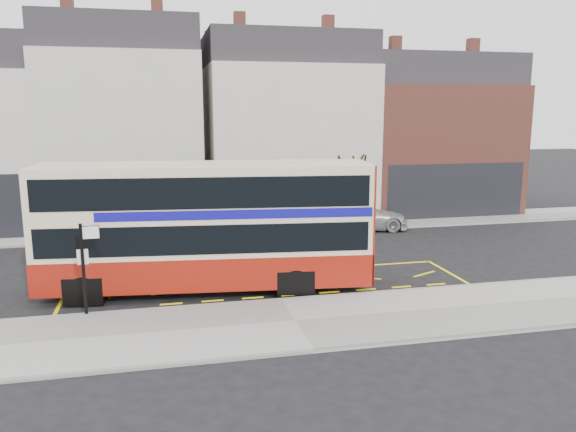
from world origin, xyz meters
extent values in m
plane|color=black|center=(0.00, 0.00, 0.00)|extent=(120.00, 120.00, 0.00)
cube|color=#A6A29D|center=(0.00, -2.30, 0.07)|extent=(40.00, 4.00, 0.15)
cube|color=gray|center=(0.00, -0.38, 0.07)|extent=(40.00, 0.15, 0.15)
cube|color=#A6A29D|center=(0.00, 11.00, 0.07)|extent=(50.00, 3.00, 0.15)
cube|color=beige|center=(-5.50, 15.00, 4.50)|extent=(8.00, 8.00, 9.00)
cube|color=#28262B|center=(-5.50, 15.00, 9.90)|extent=(8.00, 7.20, 1.80)
cube|color=#974A3C|center=(-7.90, 14.00, 11.20)|extent=(0.60, 0.60, 1.20)
cube|color=#974A3C|center=(-3.50, 14.00, 11.20)|extent=(0.60, 0.60, 1.20)
cube|color=black|center=(-5.50, 11.02, 1.60)|extent=(7.36, 0.06, 3.20)
cube|color=black|center=(-5.50, 11.04, 1.40)|extent=(5.60, 0.04, 2.00)
cube|color=beige|center=(3.50, 15.00, 4.25)|extent=(9.00, 8.00, 8.50)
cube|color=#28262B|center=(3.50, 15.00, 9.40)|extent=(9.00, 7.20, 1.80)
cube|color=#974A3C|center=(0.80, 14.00, 10.70)|extent=(0.60, 0.60, 1.20)
cube|color=#974A3C|center=(5.75, 14.00, 10.70)|extent=(0.60, 0.60, 1.20)
cube|color=#126637|center=(3.50, 11.02, 1.60)|extent=(8.28, 0.06, 3.20)
cube|color=black|center=(3.50, 11.04, 1.40)|extent=(6.30, 0.04, 2.00)
cube|color=#974A3C|center=(12.50, 15.00, 3.75)|extent=(9.00, 8.00, 7.50)
cube|color=#28262B|center=(12.50, 15.00, 8.40)|extent=(9.00, 7.20, 1.80)
cube|color=#974A3C|center=(9.80, 14.00, 9.70)|extent=(0.60, 0.60, 1.20)
cube|color=#974A3C|center=(14.75, 14.00, 9.70)|extent=(0.60, 0.60, 1.20)
cube|color=black|center=(12.50, 11.02, 1.60)|extent=(8.28, 0.06, 3.20)
cube|color=black|center=(12.50, 11.04, 1.40)|extent=(6.30, 0.04, 2.00)
cube|color=beige|center=(-2.21, 1.42, 2.38)|extent=(11.21, 3.70, 4.05)
cube|color=maroon|center=(-2.21, 1.42, 0.90)|extent=(11.26, 3.74, 1.10)
cube|color=maroon|center=(3.24, 0.82, 2.38)|extent=(0.34, 2.53, 4.05)
cube|color=black|center=(-2.21, 1.42, 2.10)|extent=(10.78, 3.71, 0.95)
cube|color=black|center=(-2.21, 1.42, 3.60)|extent=(10.78, 3.71, 1.00)
cube|color=#110C8C|center=(-1.21, 1.31, 2.90)|extent=(9.03, 3.51, 0.30)
cube|color=black|center=(-7.65, 2.03, 1.85)|extent=(0.31, 2.29, 1.60)
cube|color=black|center=(-7.65, 2.03, 3.60)|extent=(0.31, 2.29, 1.00)
cube|color=black|center=(-7.64, 2.03, 2.80)|extent=(0.24, 1.75, 0.35)
cube|color=beige|center=(-2.21, 1.42, 4.35)|extent=(11.20, 3.60, 0.12)
cylinder|color=black|center=(-6.21, 0.73, 0.50)|extent=(1.03, 0.39, 1.00)
cylinder|color=black|center=(-5.96, 2.98, 0.50)|extent=(1.03, 0.39, 1.00)
cylinder|color=black|center=(0.55, -0.02, 0.50)|extent=(1.03, 0.39, 1.00)
cylinder|color=black|center=(0.80, 2.23, 0.50)|extent=(1.03, 0.39, 1.00)
cube|color=black|center=(-6.00, -0.40, 1.53)|extent=(0.10, 0.10, 2.76)
cube|color=white|center=(-5.72, -0.38, 2.63)|extent=(0.50, 0.07, 0.40)
cube|color=white|center=(-6.00, -0.34, 1.90)|extent=(0.32, 0.05, 0.46)
imported|color=#9E9FA3|center=(-6.84, 9.11, 0.69)|extent=(4.37, 2.84, 1.38)
imported|color=#3A3C41|center=(-0.84, 9.49, 0.62)|extent=(3.96, 1.95, 1.25)
imported|color=#BABABA|center=(6.32, 9.77, 0.72)|extent=(5.22, 2.72, 1.45)
cylinder|color=#342117|center=(6.09, 10.56, 0.91)|extent=(0.24, 0.24, 1.82)
camera|label=1|loc=(-3.63, -17.33, 6.20)|focal=35.00mm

